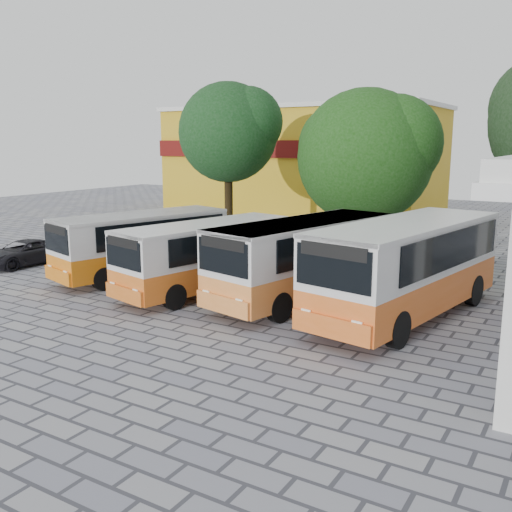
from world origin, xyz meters
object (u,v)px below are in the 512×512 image
Objects in this scene: parked_car at (23,253)px; bus_centre_left at (207,252)px; bus_centre_right at (305,255)px; bus_far_right at (407,263)px; bus_far_left at (142,240)px.

bus_centre_left is at bearing 5.28° from parked_car.
bus_far_right is at bearing 10.86° from bus_centre_right.
bus_far_right reaches higher than bus_far_left.
parked_car is at bearing -162.09° from bus_centre_right.
bus_centre_right is at bearing 8.08° from parked_car.
bus_centre_right is 14.12m from parked_car.
parked_car is at bearing -164.19° from bus_centre_left.
bus_far_right is (11.36, 0.10, 0.27)m from bus_far_left.
bus_far_left is 7.59m from bus_centre_right.
parked_car is (-17.78, -1.26, -1.26)m from bus_far_right.
bus_centre_right is 0.93× the size of bus_far_right.
bus_centre_left is at bearing 6.47° from bus_far_left.
bus_far_right is at bearing 18.93° from bus_centre_left.
bus_far_left reaches higher than parked_car.
bus_far_left is 11.37m from bus_far_right.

